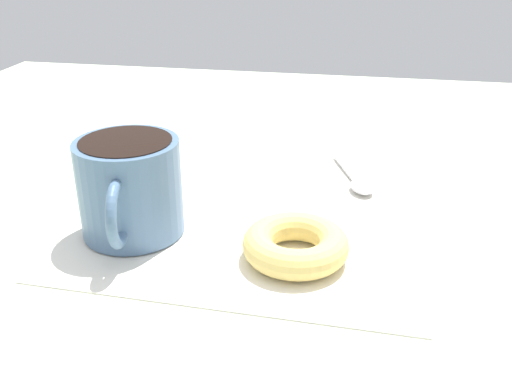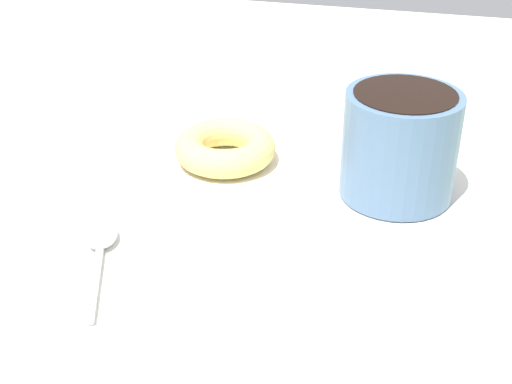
% 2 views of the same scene
% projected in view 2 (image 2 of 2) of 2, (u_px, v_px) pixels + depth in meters
% --- Properties ---
extents(ground_plane, '(1.20, 1.20, 0.02)m').
position_uv_depth(ground_plane, '(262.00, 217.00, 0.59)').
color(ground_plane, beige).
extents(napkin, '(0.33, 0.33, 0.00)m').
position_uv_depth(napkin, '(256.00, 215.00, 0.57)').
color(napkin, white).
rests_on(napkin, ground_plane).
extents(coffee_cup, '(0.13, 0.09, 0.09)m').
position_uv_depth(coffee_cup, '(400.00, 142.00, 0.58)').
color(coffee_cup, slate).
rests_on(coffee_cup, napkin).
extents(donut, '(0.09, 0.09, 0.03)m').
position_uv_depth(donut, '(225.00, 148.00, 0.64)').
color(donut, '#E5C66B').
rests_on(donut, napkin).
extents(spoon, '(0.11, 0.05, 0.01)m').
position_uv_depth(spoon, '(100.00, 246.00, 0.52)').
color(spoon, silver).
rests_on(spoon, napkin).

